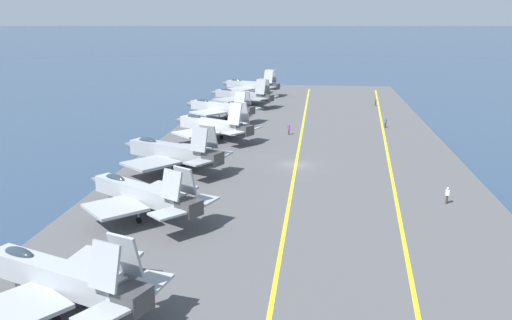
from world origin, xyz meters
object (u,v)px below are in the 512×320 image
Objects in this scene: crew_blue_vest at (386,122)px; parked_jet_fifth at (212,125)px; parked_jet_second at (59,277)px; parked_jet_sixth at (219,107)px; parked_jet_eighth at (250,85)px; crew_white_vest at (447,195)px; parked_jet_third at (141,194)px; crew_purple_vest at (289,129)px; parked_jet_seventh at (242,95)px; parked_jet_fourth at (171,152)px; crew_brown_vest at (376,101)px.

parked_jet_fifth is at bearing 114.55° from crew_blue_vest.
parked_jet_second is 0.97× the size of parked_jet_sixth.
parked_jet_sixth is 0.97× the size of parked_jet_eighth.
parked_jet_second is at bearing 129.75° from crew_white_vest.
parked_jet_third is 0.98× the size of parked_jet_fifth.
parked_jet_third is 41.99m from crew_purple_vest.
parked_jet_sixth is 0.96× the size of parked_jet_seventh.
parked_jet_fourth is at bearing 5.72° from parked_jet_third.
crew_blue_vest is 0.96× the size of crew_white_vest.
parked_jet_third is 0.95× the size of parked_jet_eighth.
parked_jet_sixth reaches higher than crew_blue_vest.
parked_jet_sixth is (68.63, 1.87, 0.02)m from parked_jet_second.
parked_jet_second reaches higher than crew_brown_vest.
parked_jet_fifth reaches higher than parked_jet_eighth.
parked_jet_fifth is 0.95× the size of parked_jet_seventh.
parked_jet_eighth is 8.99× the size of crew_purple_vest.
parked_jet_third is at bearing -178.13° from parked_jet_sixth.
crew_white_vest is 37.40m from crew_purple_vest.
parked_jet_eighth is at bearing 0.67° from parked_jet_seventh.
parked_jet_fifth is at bearing -179.86° from parked_jet_seventh.
crew_brown_vest is at bearing -29.18° from parked_jet_fourth.
parked_jet_second is 34.52m from parked_jet_fourth.
crew_white_vest is at bearing -105.41° from parked_jet_fourth.
crew_blue_vest is (31.30, -30.58, -1.53)m from parked_jet_fourth.
parked_jet_eighth is at bearing 0.08° from parked_jet_third.
parked_jet_eighth is 9.20× the size of crew_brown_vest.
parked_jet_eighth reaches higher than parked_jet_second.
parked_jet_fifth is (52.65, 0.04, -0.21)m from parked_jet_second.
parked_jet_sixth is (15.98, 1.83, 0.23)m from parked_jet_fifth.
parked_jet_fourth is 9.01× the size of crew_brown_vest.
parked_jet_fifth reaches higher than parked_jet_third.
parked_jet_second is at bearing 162.05° from crew_brown_vest.
crew_white_vest is at bearing -149.92° from crew_purple_vest.
parked_jet_seventh is (51.62, -1.76, -0.10)m from parked_jet_fourth.
parked_jet_seventh is at bearing 0.14° from parked_jet_fifth.
parked_jet_eighth is at bearing -1.31° from parked_jet_fourth.
parked_jet_second reaches higher than parked_jet_seventh.
crew_purple_vest is (-44.98, -12.23, -1.59)m from parked_jet_eighth.
parked_jet_fifth reaches higher than parked_jet_second.
crew_purple_vest is (-28.22, -12.03, -1.41)m from parked_jet_seventh.
parked_jet_fourth is at bearing 174.21° from parked_jet_fifth.
parked_jet_second is 0.97× the size of parked_jet_fifth.
parked_jet_eighth reaches higher than parked_jet_seventh.
crew_purple_vest reaches higher than crew_blue_vest.
parked_jet_third is at bearing 0.65° from parked_jet_second.
parked_jet_fifth is 13.12m from crew_purple_vest.
parked_jet_fourth is 68.40m from parked_jet_eighth.
parked_jet_sixth reaches higher than crew_brown_vest.
parked_jet_fifth is (34.96, -0.16, -0.14)m from parked_jet_third.
parked_jet_sixth is at bearing 177.40° from parked_jet_eighth.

